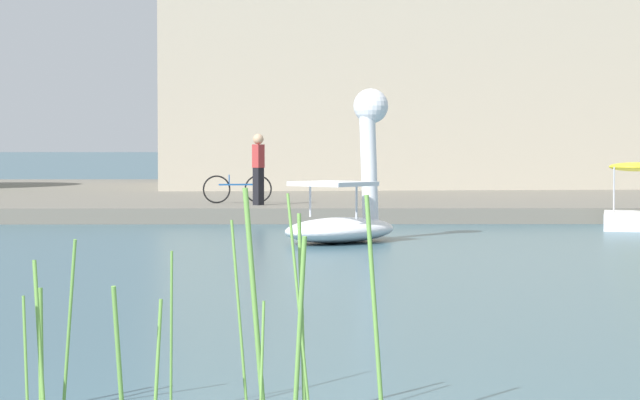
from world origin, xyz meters
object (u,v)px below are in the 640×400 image
(swan_boat, at_px, (347,203))
(bicycle_parked, at_px, (237,189))
(person_on_path, at_px, (258,166))
(pedal_boat_yellow, at_px, (636,211))

(swan_boat, height_order, bicycle_parked, swan_boat)
(swan_boat, bearing_deg, person_on_path, 105.52)
(swan_boat, distance_m, pedal_boat_yellow, 7.33)
(swan_boat, relative_size, person_on_path, 1.68)
(swan_boat, height_order, person_on_path, swan_boat)
(swan_boat, xyz_separation_m, person_on_path, (-1.92, 6.92, 0.59))
(pedal_boat_yellow, distance_m, bicycle_parked, 9.89)
(swan_boat, relative_size, pedal_boat_yellow, 1.21)
(swan_boat, xyz_separation_m, bicycle_parked, (-2.48, 7.97, -0.00))
(pedal_boat_yellow, distance_m, person_on_path, 8.99)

